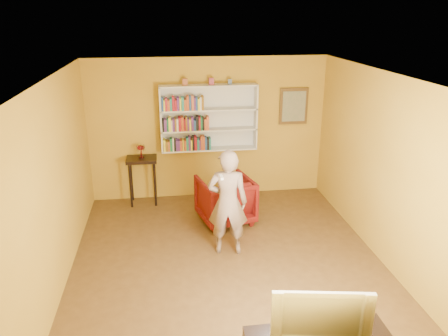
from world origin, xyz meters
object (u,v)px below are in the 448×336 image
Objects in this scene: armchair at (225,200)px; console_table at (142,166)px; person at (228,203)px; ruby_lustre at (141,149)px; bookshelf at (209,118)px; television at (320,311)px.

console_table is at bearing -47.63° from armchair.
person reaches higher than console_table.
bookshelf is at bearing 7.12° from ruby_lustre.
bookshelf is 1.38m from ruby_lustre.
television reaches higher than armchair.
person reaches higher than armchair.
bookshelf is 2.29m from person.
bookshelf is 7.43× the size of ruby_lustre.
armchair is 1.12m from person.
ruby_lustre is (-1.28, -0.16, -0.51)m from bookshelf.
bookshelf reaches higher than console_table.
person is at bearing -56.53° from ruby_lustre.
television is at bearing -67.71° from console_table.
ruby_lustre is at bearing -172.88° from bookshelf.
bookshelf is at bearing -79.94° from person.
person is 2.56m from television.
person is (0.04, -2.16, -0.78)m from bookshelf.
console_table is 0.33m from ruby_lustre.
bookshelf is at bearing 106.74° from television.
console_table is (-1.28, -0.16, -0.84)m from bookshelf.
ruby_lustre is at bearing 122.08° from television.
television is at bearing -67.71° from ruby_lustre.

